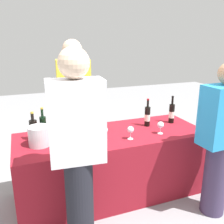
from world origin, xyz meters
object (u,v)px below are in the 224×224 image
object	(u,v)px
wine_bottle_0	(34,130)
wine_glass_1	(97,135)
ice_bucket	(39,136)
guest_1	(221,138)
wine_bottle_1	(43,127)
wine_glass_3	(131,130)
wine_glass_4	(161,125)
guest_0	(78,150)
wine_glass_0	(67,136)
wine_bottle_2	(73,125)
wine_bottle_6	(172,113)
wine_bottle_5	(147,116)
wine_bottle_3	(93,122)
server_pouring	(75,105)
wine_bottle_4	(103,121)
wine_glass_2	(104,130)

from	to	relation	value
wine_bottle_0	wine_glass_1	size ratio (longest dim) A/B	2.21
ice_bucket	guest_1	bearing A→B (deg)	-21.60
wine_bottle_1	wine_glass_3	bearing A→B (deg)	-23.06
wine_bottle_1	wine_glass_4	xyz separation A→B (m)	(1.21, -0.33, -0.02)
wine_glass_1	wine_glass_4	distance (m)	0.73
wine_bottle_1	guest_0	world-z (taller)	guest_0
wine_glass_3	ice_bucket	bearing A→B (deg)	169.01
wine_glass_0	guest_1	xyz separation A→B (m)	(1.38, -0.57, -0.01)
wine_bottle_2	wine_bottle_6	distance (m)	1.22
wine_bottle_5	wine_glass_4	world-z (taller)	wine_bottle_5
wine_bottle_3	ice_bucket	size ratio (longest dim) A/B	1.63
server_pouring	guest_1	xyz separation A→B (m)	(1.14, -1.27, -0.13)
wine_bottle_0	ice_bucket	bearing A→B (deg)	-75.43
wine_bottle_4	guest_0	bearing A→B (deg)	-121.15
wine_bottle_0	wine_glass_4	size ratio (longest dim) A/B	2.19
wine_bottle_2	wine_glass_1	size ratio (longest dim) A/B	2.27
wine_bottle_0	ice_bucket	xyz separation A→B (m)	(0.04, -0.16, -0.01)
wine_bottle_4	wine_bottle_6	size ratio (longest dim) A/B	0.95
wine_bottle_2	wine_glass_1	world-z (taller)	wine_bottle_2
wine_glass_4	guest_1	bearing A→B (deg)	-53.41
guest_0	guest_1	size ratio (longest dim) A/B	1.09
wine_bottle_3	wine_bottle_4	distance (m)	0.13
wine_bottle_2	guest_1	xyz separation A→B (m)	(1.26, -0.82, -0.03)
ice_bucket	wine_bottle_2	bearing A→B (deg)	24.94
guest_0	wine_bottle_3	bearing A→B (deg)	70.11
wine_glass_2	guest_1	world-z (taller)	guest_1
ice_bucket	wine_bottle_4	bearing A→B (deg)	13.33
wine_glass_2	guest_0	bearing A→B (deg)	-127.35
wine_bottle_6	wine_glass_4	distance (m)	0.42
ice_bucket	wine_bottle_3	bearing A→B (deg)	12.03
wine_bottle_4	wine_glass_4	bearing A→B (deg)	-30.13
wine_glass_1	wine_glass_2	world-z (taller)	wine_glass_2
wine_bottle_1	wine_bottle_4	xyz separation A→B (m)	(0.65, -0.01, -0.00)
wine_bottle_4	wine_glass_3	world-z (taller)	wine_bottle_4
wine_bottle_2	wine_glass_2	bearing A→B (deg)	-45.30
wine_bottle_2	guest_1	world-z (taller)	guest_1
wine_glass_1	wine_glass_2	xyz separation A→B (m)	(0.10, 0.08, 0.01)
wine_glass_2	wine_glass_0	bearing A→B (deg)	176.99
wine_bottle_0	wine_bottle_1	xyz separation A→B (m)	(0.10, 0.03, 0.01)
wine_glass_1	server_pouring	world-z (taller)	server_pouring
wine_bottle_3	wine_bottle_1	bearing A→B (deg)	173.84
wine_glass_4	wine_glass_0	bearing A→B (deg)	175.76
wine_bottle_3	wine_glass_3	xyz separation A→B (m)	(0.31, -0.30, -0.02)
wine_bottle_1	server_pouring	distance (m)	0.62
wine_bottle_2	ice_bucket	world-z (taller)	wine_bottle_2
wine_bottle_0	wine_bottle_4	world-z (taller)	wine_bottle_4
wine_bottle_0	wine_bottle_6	xyz separation A→B (m)	(1.63, -0.03, 0.01)
wine_glass_0	wine_bottle_1	bearing A→B (deg)	127.53
guest_1	wine_glass_1	bearing A→B (deg)	154.04
wine_bottle_4	ice_bucket	size ratio (longest dim) A/B	1.55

